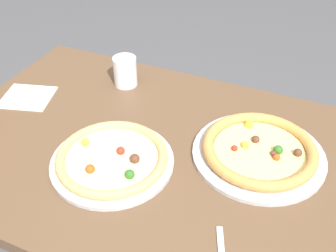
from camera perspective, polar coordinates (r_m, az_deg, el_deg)
name	(u,v)px	position (r m, az deg, el deg)	size (l,w,h in m)	color
dining_table	(141,173)	(1.22, -3.89, -6.74)	(1.16, 0.83, 0.75)	brown
pizza_near	(112,159)	(1.07, -8.02, -4.67)	(0.33, 0.33, 0.04)	#B7B7BC
pizza_far	(259,151)	(1.11, 12.93, -3.45)	(0.36, 0.36, 0.04)	#B7B7BC
water_cup_clear	(125,71)	(1.37, -6.16, 7.88)	(0.08, 0.08, 0.10)	silver
paper_napkin	(27,97)	(1.40, -19.52, 3.92)	(0.16, 0.14, 0.00)	white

